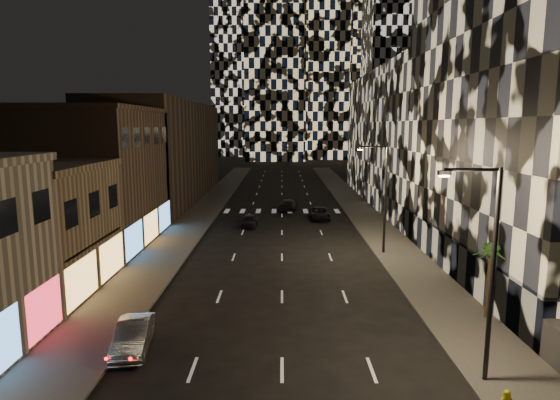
{
  "coord_description": "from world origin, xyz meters",
  "views": [
    {
      "loc": [
        -0.02,
        -8.39,
        10.78
      ],
      "look_at": [
        -0.13,
        21.45,
        6.0
      ],
      "focal_mm": 30.0,
      "sensor_mm": 36.0,
      "label": 1
    }
  ],
  "objects_px": {
    "streetlight_near": "(488,260)",
    "car_dark_rightlane": "(320,213)",
    "streetlight_far": "(383,191)",
    "car_dark_oncoming": "(288,205)",
    "car_silver_parked": "(133,336)",
    "car_dark_midlane": "(249,221)",
    "palm_tree": "(491,256)",
    "fire_hydrant": "(507,400)"
  },
  "relations": [
    {
      "from": "streetlight_near",
      "to": "palm_tree",
      "type": "height_order",
      "value": "streetlight_near"
    },
    {
      "from": "car_silver_parked",
      "to": "car_dark_oncoming",
      "type": "bearing_deg",
      "value": 70.68
    },
    {
      "from": "streetlight_near",
      "to": "fire_hydrant",
      "type": "height_order",
      "value": "streetlight_near"
    },
    {
      "from": "streetlight_far",
      "to": "car_dark_oncoming",
      "type": "xyz_separation_m",
      "value": [
        -7.54,
        20.53,
        -4.63
      ]
    },
    {
      "from": "palm_tree",
      "to": "car_dark_midlane",
      "type": "bearing_deg",
      "value": 121.94
    },
    {
      "from": "car_silver_parked",
      "to": "car_dark_rightlane",
      "type": "height_order",
      "value": "car_silver_parked"
    },
    {
      "from": "streetlight_far",
      "to": "palm_tree",
      "type": "distance_m",
      "value": 13.94
    },
    {
      "from": "fire_hydrant",
      "to": "car_silver_parked",
      "type": "bearing_deg",
      "value": 162.46
    },
    {
      "from": "streetlight_near",
      "to": "fire_hydrant",
      "type": "distance_m",
      "value": 5.28
    },
    {
      "from": "streetlight_far",
      "to": "palm_tree",
      "type": "height_order",
      "value": "streetlight_far"
    },
    {
      "from": "car_dark_rightlane",
      "to": "palm_tree",
      "type": "relative_size",
      "value": 1.15
    },
    {
      "from": "streetlight_far",
      "to": "car_silver_parked",
      "type": "bearing_deg",
      "value": -132.22
    },
    {
      "from": "fire_hydrant",
      "to": "palm_tree",
      "type": "xyz_separation_m",
      "value": [
        3.0,
        8.64,
        3.14
      ]
    },
    {
      "from": "car_silver_parked",
      "to": "car_dark_oncoming",
      "type": "distance_m",
      "value": 38.51
    },
    {
      "from": "palm_tree",
      "to": "car_dark_rightlane",
      "type": "bearing_deg",
      "value": 104.09
    },
    {
      "from": "car_dark_oncoming",
      "to": "streetlight_near",
      "type": "bearing_deg",
      "value": 106.23
    },
    {
      "from": "car_dark_midlane",
      "to": "car_dark_rightlane",
      "type": "bearing_deg",
      "value": 31.03
    },
    {
      "from": "streetlight_near",
      "to": "car_dark_rightlane",
      "type": "xyz_separation_m",
      "value": [
        -3.97,
        34.85,
        -4.67
      ]
    },
    {
      "from": "car_dark_oncoming",
      "to": "palm_tree",
      "type": "height_order",
      "value": "palm_tree"
    },
    {
      "from": "car_dark_rightlane",
      "to": "car_dark_oncoming",
      "type": "bearing_deg",
      "value": 122.5
    },
    {
      "from": "car_dark_midlane",
      "to": "car_dark_rightlane",
      "type": "relative_size",
      "value": 0.79
    },
    {
      "from": "fire_hydrant",
      "to": "palm_tree",
      "type": "distance_m",
      "value": 9.67
    },
    {
      "from": "streetlight_near",
      "to": "fire_hydrant",
      "type": "xyz_separation_m",
      "value": [
        0.15,
        -2.11,
        -4.84
      ]
    },
    {
      "from": "car_dark_midlane",
      "to": "streetlight_near",
      "type": "bearing_deg",
      "value": -66.15
    },
    {
      "from": "streetlight_near",
      "to": "car_dark_rightlane",
      "type": "distance_m",
      "value": 35.39
    },
    {
      "from": "car_dark_midlane",
      "to": "palm_tree",
      "type": "relative_size",
      "value": 0.91
    },
    {
      "from": "car_dark_oncoming",
      "to": "palm_tree",
      "type": "xyz_separation_m",
      "value": [
        10.69,
        -33.99,
        2.93
      ]
    },
    {
      "from": "streetlight_far",
      "to": "fire_hydrant",
      "type": "xyz_separation_m",
      "value": [
        0.15,
        -22.11,
        -4.84
      ]
    },
    {
      "from": "car_dark_rightlane",
      "to": "fire_hydrant",
      "type": "xyz_separation_m",
      "value": [
        4.11,
        -36.96,
        -0.17
      ]
    },
    {
      "from": "streetlight_far",
      "to": "car_dark_oncoming",
      "type": "distance_m",
      "value": 22.35
    },
    {
      "from": "car_dark_rightlane",
      "to": "fire_hydrant",
      "type": "relative_size",
      "value": 6.38
    },
    {
      "from": "fire_hydrant",
      "to": "palm_tree",
      "type": "bearing_deg",
      "value": 70.85
    },
    {
      "from": "car_dark_midlane",
      "to": "car_dark_oncoming",
      "type": "distance_m",
      "value": 10.83
    },
    {
      "from": "streetlight_far",
      "to": "car_dark_rightlane",
      "type": "bearing_deg",
      "value": 104.95
    },
    {
      "from": "streetlight_near",
      "to": "car_dark_oncoming",
      "type": "distance_m",
      "value": 41.48
    },
    {
      "from": "car_silver_parked",
      "to": "palm_tree",
      "type": "height_order",
      "value": "palm_tree"
    },
    {
      "from": "car_dark_rightlane",
      "to": "palm_tree",
      "type": "distance_m",
      "value": 29.35
    },
    {
      "from": "streetlight_near",
      "to": "car_dark_midlane",
      "type": "distance_m",
      "value": 33.14
    },
    {
      "from": "car_dark_midlane",
      "to": "fire_hydrant",
      "type": "bearing_deg",
      "value": -67.18
    },
    {
      "from": "car_dark_oncoming",
      "to": "palm_tree",
      "type": "bearing_deg",
      "value": 113.14
    },
    {
      "from": "streetlight_far",
      "to": "palm_tree",
      "type": "bearing_deg",
      "value": -76.86
    },
    {
      "from": "car_dark_midlane",
      "to": "car_dark_oncoming",
      "type": "xyz_separation_m",
      "value": [
        4.31,
        9.93,
        0.06
      ]
    }
  ]
}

